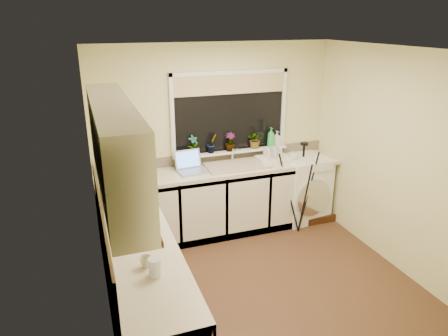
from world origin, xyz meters
TOP-DOWN VIEW (x-y plane):
  - floor at (0.00, 0.00)m, footprint 3.20×3.20m
  - ceiling at (0.00, 0.00)m, footprint 3.20×3.20m
  - wall_back at (0.00, 1.50)m, footprint 3.20×0.00m
  - wall_front at (0.00, -1.50)m, footprint 3.20×0.00m
  - wall_left at (-1.60, 0.00)m, footprint 0.00×3.00m
  - wall_right at (1.60, 0.00)m, footprint 0.00×3.00m
  - base_cabinet_back at (-0.33, 1.20)m, footprint 2.55×0.60m
  - base_cabinet_left at (-1.30, -0.30)m, footprint 0.54×2.40m
  - worktop_back at (0.00, 1.20)m, footprint 3.20×0.60m
  - worktop_left at (-1.30, -0.30)m, footprint 0.60×2.40m
  - upper_cabinet at (-1.44, -0.45)m, footprint 0.28×1.90m
  - splashback_left at (-1.59, -0.30)m, footprint 0.02×2.40m
  - splashback_back at (0.00, 1.49)m, footprint 3.20×0.02m
  - window_glass at (0.20, 1.49)m, footprint 1.50×0.02m
  - window_blind at (0.20, 1.46)m, footprint 1.50×0.02m
  - windowsill at (0.20, 1.43)m, footprint 1.60×0.14m
  - sink at (0.20, 1.20)m, footprint 0.82×0.46m
  - faucet at (0.20, 1.38)m, footprint 0.03×0.03m
  - washing_machine at (1.19, 1.22)m, footprint 0.70×0.69m
  - laptop at (-0.42, 1.25)m, footprint 0.37×0.36m
  - kettle at (-1.18, 0.20)m, footprint 0.14×0.14m
  - dish_rack at (0.72, 1.19)m, footprint 0.45×0.35m
  - tripod at (0.95, 0.82)m, footprint 0.80×0.80m
  - glass_jug at (-1.26, -0.85)m, footprint 0.10×0.10m
  - steel_jar at (-1.39, -0.26)m, footprint 0.08×0.08m
  - microwave at (-1.30, 0.68)m, footprint 0.42×0.59m
  - plant_a at (-0.33, 1.42)m, footprint 0.16×0.14m
  - plant_b at (-0.07, 1.42)m, footprint 0.17×0.16m
  - plant_c at (0.18, 1.42)m, footprint 0.15×0.15m
  - plant_d at (0.55, 1.42)m, footprint 0.26×0.24m
  - soap_bottle_green at (0.78, 1.42)m, footprint 0.10×0.11m
  - soap_bottle_clear at (0.87, 1.42)m, footprint 0.10×0.11m
  - cup_back at (1.02, 1.20)m, footprint 0.15×0.15m
  - cup_left at (-1.31, -0.71)m, footprint 0.12×0.12m

SIDE VIEW (x-z plane):
  - floor at x=0.00m, z-range 0.00..0.00m
  - base_cabinet_back at x=-0.33m, z-range 0.00..0.86m
  - base_cabinet_left at x=-1.30m, z-range 0.00..0.86m
  - washing_machine at x=1.19m, z-range 0.00..0.91m
  - tripod at x=0.95m, z-range 0.00..1.26m
  - worktop_back at x=0.00m, z-range 0.86..0.90m
  - worktop_left at x=-1.30m, z-range 0.86..0.90m
  - sink at x=0.20m, z-range 0.90..0.93m
  - dish_rack at x=0.72m, z-range 0.90..0.96m
  - cup_left at x=-1.31m, z-range 0.90..0.99m
  - cup_back at x=1.02m, z-range 0.90..1.00m
  - steel_jar at x=-1.39m, z-range 0.90..1.02m
  - laptop at x=-0.42m, z-range 0.84..1.09m
  - splashback_back at x=0.00m, z-range 0.90..1.04m
  - glass_jug at x=-1.26m, z-range 0.90..1.05m
  - kettle at x=-1.18m, z-range 0.90..1.09m
  - faucet at x=0.20m, z-range 0.90..1.14m
  - windowsill at x=0.20m, z-range 1.02..1.05m
  - microwave at x=-1.30m, z-range 0.90..1.21m
  - splashback_left at x=-1.59m, z-range 0.90..1.35m
  - soap_bottle_clear at x=0.87m, z-range 1.05..1.26m
  - plant_d at x=0.55m, z-range 1.05..1.30m
  - plant_c at x=0.18m, z-range 1.05..1.30m
  - plant_b at x=-0.07m, z-range 1.05..1.30m
  - plant_a at x=-0.33m, z-range 1.05..1.31m
  - soap_bottle_green at x=0.78m, z-range 1.05..1.32m
  - wall_back at x=0.00m, z-range -0.38..2.83m
  - wall_front at x=0.00m, z-range -0.38..2.83m
  - wall_left at x=-1.60m, z-range -0.27..2.73m
  - wall_right at x=1.60m, z-range -0.27..2.73m
  - window_glass at x=0.20m, z-range 1.05..2.05m
  - upper_cabinet at x=-1.44m, z-range 1.45..2.15m
  - window_blind at x=0.20m, z-range 1.80..2.05m
  - ceiling at x=0.00m, z-range 2.45..2.45m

